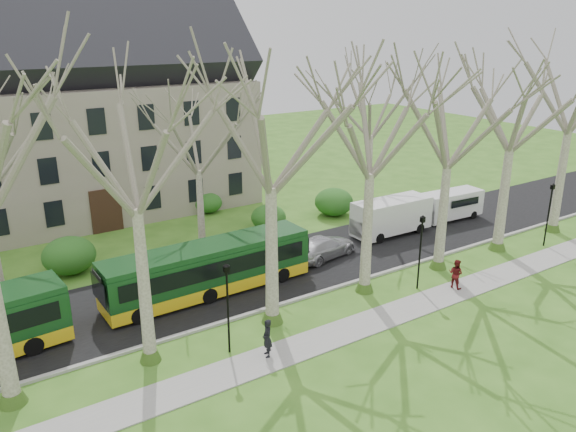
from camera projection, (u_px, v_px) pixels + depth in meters
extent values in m
plane|color=#386B1E|center=(322.00, 309.00, 29.64)|extent=(120.00, 120.00, 0.00)
cube|color=gray|center=(352.00, 329.00, 27.65)|extent=(70.00, 2.00, 0.06)
cube|color=black|center=(268.00, 272.00, 33.99)|extent=(80.00, 8.00, 0.06)
cube|color=#A5A39E|center=(306.00, 297.00, 30.81)|extent=(80.00, 0.25, 0.14)
cube|color=gray|center=(80.00, 149.00, 43.95)|extent=(26.00, 12.00, 10.00)
cylinder|color=black|center=(228.00, 313.00, 25.10)|extent=(0.10, 0.10, 4.00)
cube|color=black|center=(226.00, 269.00, 24.41)|extent=(0.22, 0.22, 0.30)
cylinder|color=black|center=(420.00, 256.00, 31.31)|extent=(0.10, 0.10, 4.00)
cube|color=black|center=(423.00, 220.00, 30.62)|extent=(0.22, 0.22, 0.30)
cylinder|color=black|center=(548.00, 218.00, 37.52)|extent=(0.10, 0.10, 4.00)
cube|color=black|center=(553.00, 187.00, 36.83)|extent=(0.22, 0.22, 0.30)
ellipsoid|color=#164D1A|center=(69.00, 257.00, 33.65)|extent=(2.60, 2.60, 2.00)
ellipsoid|color=#164D1A|center=(269.00, 216.00, 40.90)|extent=(2.60, 2.60, 2.00)
ellipsoid|color=#164D1A|center=(334.00, 203.00, 44.01)|extent=(2.60, 2.60, 2.00)
ellipsoid|color=#164D1A|center=(208.00, 200.00, 44.62)|extent=(2.60, 2.60, 2.00)
imported|color=silver|center=(323.00, 247.00, 35.87)|extent=(5.15, 2.87, 1.41)
imported|color=black|center=(267.00, 338.00, 25.06)|extent=(0.57, 0.74, 1.79)
imported|color=maroon|center=(456.00, 274.00, 31.66)|extent=(0.82, 0.96, 1.71)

